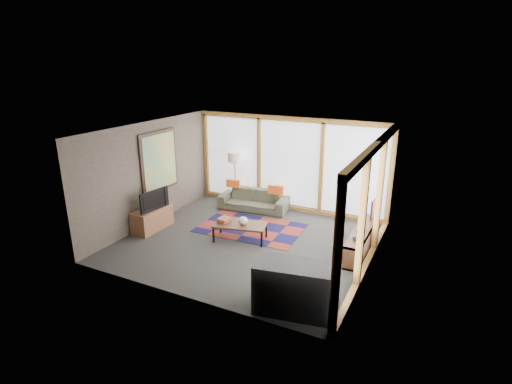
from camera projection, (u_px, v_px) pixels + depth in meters
The scene contains 17 objects.
ground at pixel (248, 242), 9.24m from camera, with size 5.50×5.50×0.00m, color #282826.
room_envelope at pixel (279, 175), 9.02m from camera, with size 5.52×5.02×2.62m.
rug at pixel (251, 228), 9.99m from camera, with size 2.53×1.63×0.01m, color maroon.
sofa at pixel (254, 200), 11.16m from camera, with size 1.91×0.75×0.56m, color #393F2E.
pillow_left at pixel (233, 183), 11.34m from camera, with size 0.40×0.12×0.22m, color #DD5419.
pillow_right at pixel (276, 190), 10.77m from camera, with size 0.43×0.13×0.24m, color #DD5419.
floor_lamp at pixel (235, 179), 11.41m from camera, with size 0.39×0.39×1.55m, color #32271A, non-canonical shape.
coffee_table at pixel (240, 232), 9.28m from camera, with size 1.21×0.61×0.40m, color #312210, non-canonical shape.
book_stack at pixel (224, 220), 9.33m from camera, with size 0.23×0.29×0.10m, color brown.
vase at pixel (243, 221), 9.16m from camera, with size 0.22×0.22×0.19m, color beige.
bookshelf at pixel (361, 241), 8.73m from camera, with size 0.36×1.99×0.50m, color #312210, non-canonical shape.
bowl_a at pixel (357, 238), 8.17m from camera, with size 0.18×0.18×0.09m, color black.
bowl_b at pixel (360, 231), 8.50m from camera, with size 0.17×0.17×0.09m, color black.
shelf_picture at pixel (374, 209), 9.21m from camera, with size 0.04×0.35×0.46m, color black.
tv_console at pixel (152, 219), 9.86m from camera, with size 0.46×1.09×0.55m, color brown.
television at pixel (152, 199), 9.64m from camera, with size 0.88×0.12×0.51m, color black.
bar_counter at pixel (296, 288), 6.56m from camera, with size 1.37×0.64×0.87m, color black.
Camera 1 is at (3.91, -7.44, 4.01)m, focal length 28.00 mm.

